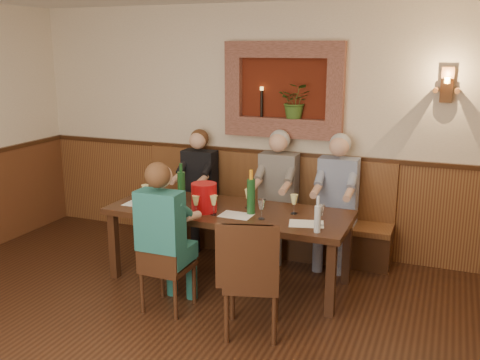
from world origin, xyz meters
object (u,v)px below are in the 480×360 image
(bench, at_px, (260,222))
(wine_bottle_green_a, at_px, (251,196))
(person_chair_front, at_px, (166,250))
(spittoon_bucket, at_px, (204,197))
(water_bottle, at_px, (318,218))
(dining_table, at_px, (229,217))
(person_bench_right, at_px, (335,211))
(person_bench_mid, at_px, (276,205))
(wine_bottle_green_b, at_px, (181,187))
(chair_near_right, at_px, (252,300))
(person_bench_left, at_px, (197,198))
(chair_near_left, at_px, (167,282))

(bench, relative_size, wine_bottle_green_a, 6.91)
(person_chair_front, distance_m, spittoon_bucket, 0.72)
(water_bottle, bearing_deg, dining_table, 161.37)
(dining_table, xyz_separation_m, person_bench_right, (0.90, 0.84, -0.08))
(bench, distance_m, person_bench_mid, 0.36)
(dining_table, height_order, spittoon_bucket, spittoon_bucket)
(person_bench_mid, relative_size, water_bottle, 4.37)
(bench, bearing_deg, wine_bottle_green_b, -120.12)
(person_bench_mid, xyz_separation_m, person_chair_front, (-0.49, -1.62, -0.02))
(dining_table, bearing_deg, chair_near_right, -56.82)
(chair_near_right, xyz_separation_m, spittoon_bucket, (-0.78, 0.75, 0.60))
(person_chair_front, bearing_deg, wine_bottle_green_b, 108.06)
(person_bench_mid, xyz_separation_m, water_bottle, (0.75, -1.17, 0.29))
(person_bench_left, xyz_separation_m, person_bench_right, (1.66, -0.00, 0.02))
(bench, height_order, wine_bottle_green_b, wine_bottle_green_b)
(chair_near_right, height_order, water_bottle, water_bottle)
(person_bench_mid, bearing_deg, chair_near_right, -78.14)
(person_bench_left, distance_m, water_bottle, 2.12)
(person_chair_front, distance_m, water_bottle, 1.36)
(person_bench_left, bearing_deg, water_bottle, -33.83)
(person_bench_mid, bearing_deg, spittoon_bucket, -113.19)
(chair_near_left, relative_size, wine_bottle_green_a, 2.07)
(dining_table, height_order, person_bench_left, person_bench_left)
(person_bench_mid, distance_m, wine_bottle_green_b, 1.16)
(chair_near_left, xyz_separation_m, person_bench_right, (1.17, 1.62, 0.33))
(wine_bottle_green_a, bearing_deg, water_bottle, -21.36)
(person_bench_left, bearing_deg, person_chair_front, -72.98)
(dining_table, relative_size, spittoon_bucket, 8.46)
(person_bench_left, bearing_deg, person_bench_right, -0.06)
(bench, relative_size, wine_bottle_green_b, 7.12)
(spittoon_bucket, bearing_deg, wine_bottle_green_b, 153.78)
(chair_near_right, height_order, person_bench_left, person_bench_left)
(person_bench_left, relative_size, wine_bottle_green_b, 3.28)
(wine_bottle_green_b, relative_size, water_bottle, 1.29)
(person_bench_mid, distance_m, person_bench_right, 0.68)
(chair_near_right, bearing_deg, person_chair_front, 156.85)
(chair_near_left, xyz_separation_m, person_chair_front, (0.00, 0.00, 0.31))
(bench, xyz_separation_m, person_bench_left, (-0.77, -0.10, 0.24))
(person_bench_left, bearing_deg, chair_near_left, -73.03)
(chair_near_left, xyz_separation_m, person_bench_left, (-0.49, 1.62, 0.31))
(spittoon_bucket, bearing_deg, chair_near_right, -43.73)
(spittoon_bucket, xyz_separation_m, wine_bottle_green_b, (-0.33, 0.16, 0.03))
(person_bench_left, bearing_deg, bench, 7.73)
(person_bench_right, distance_m, spittoon_bucket, 1.50)
(bench, relative_size, chair_near_right, 2.99)
(chair_near_right, relative_size, spittoon_bucket, 3.54)
(bench, height_order, wine_bottle_green_a, wine_bottle_green_a)
(person_bench_left, height_order, person_bench_right, person_bench_right)
(dining_table, distance_m, person_chair_front, 0.83)
(chair_near_right, distance_m, water_bottle, 0.90)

